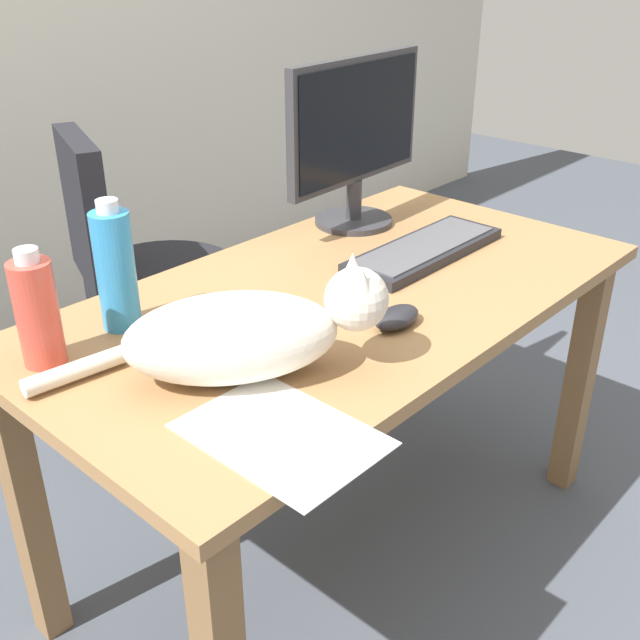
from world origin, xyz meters
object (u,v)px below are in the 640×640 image
cat (245,333)px  water_bottle (37,312)px  keyboard (424,250)px  computer_mouse (397,317)px  spray_bottle (116,269)px  office_chair (148,309)px  monitor (356,136)px

cat → water_bottle: water_bottle is taller
cat → water_bottle: 0.36m
keyboard → computer_mouse: computer_mouse is taller
spray_bottle → water_bottle: bearing=-174.4°
keyboard → cat: (-0.64, -0.09, 0.07)m
keyboard → spray_bottle: bearing=162.3°
water_bottle → cat: bearing=-54.3°
keyboard → cat: size_ratio=0.87×
office_chair → computer_mouse: (-0.08, -0.96, 0.33)m
water_bottle → spray_bottle: 0.17m
monitor → spray_bottle: 0.75m
office_chair → water_bottle: (-0.60, -0.58, 0.41)m
monitor → cat: 0.80m
cat → computer_mouse: size_ratio=4.62×
monitor → water_bottle: bearing=-176.2°
cat → spray_bottle: (-0.04, 0.31, 0.04)m
cat → water_bottle: (-0.21, 0.29, 0.02)m
water_bottle → computer_mouse: bearing=-35.2°
computer_mouse → keyboard: bearing=27.4°
monitor → spray_bottle: (-0.74, -0.04, -0.11)m
office_chair → monitor: size_ratio=1.91×
computer_mouse → spray_bottle: bearing=132.5°
monitor → office_chair: bearing=120.2°
office_chair → monitor: monitor is taller
monitor → spray_bottle: bearing=-176.7°
cat → computer_mouse: bearing=-13.9°
spray_bottle → office_chair: bearing=52.7°
monitor → cat: size_ratio=0.95×
monitor → keyboard: 0.34m
office_chair → computer_mouse: size_ratio=8.36×
monitor → computer_mouse: size_ratio=4.37×
keyboard → spray_bottle: (-0.68, 0.22, 0.10)m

